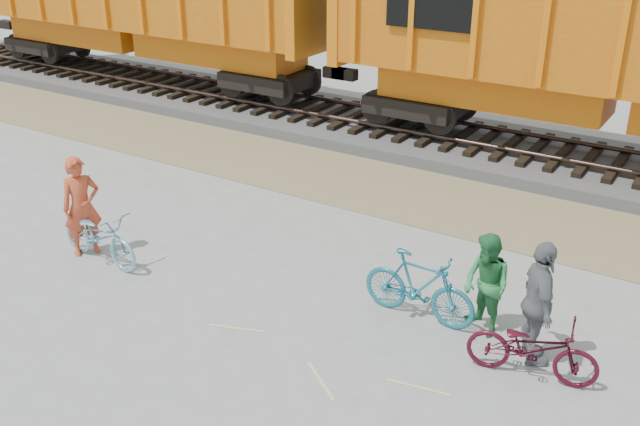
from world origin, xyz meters
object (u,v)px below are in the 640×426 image
at_px(person_solo, 82,206).
at_px(person_man, 486,285).
at_px(bicycle_maroon, 532,348).
at_px(bicycle_blue, 99,236).
at_px(hopper_car_center, 633,50).
at_px(person_woman, 538,304).
at_px(bicycle_teal, 419,287).

distance_m(person_solo, person_man, 7.35).
bearing_deg(person_solo, bicycle_maroon, -55.15).
bearing_deg(bicycle_blue, person_man, -73.12).
distance_m(bicycle_blue, bicycle_maroon, 7.71).
bearing_deg(person_man, hopper_car_center, 120.06).
bearing_deg(bicycle_blue, hopper_car_center, -32.82).
bearing_deg(person_woman, bicycle_teal, 55.90).
relative_size(hopper_car_center, bicycle_blue, 7.28).
bearing_deg(person_woman, person_man, 39.02).
relative_size(hopper_car_center, bicycle_teal, 7.42).
height_order(bicycle_blue, person_woman, person_woman).
distance_m(hopper_car_center, person_solo, 12.07).
xyz_separation_m(bicycle_blue, person_woman, (7.57, 1.24, 0.44)).
relative_size(bicycle_teal, person_woman, 1.00).
bearing_deg(hopper_car_center, person_woman, -85.60).
height_order(hopper_car_center, bicycle_teal, hopper_car_center).
bearing_deg(bicycle_maroon, person_woman, 3.73).
relative_size(bicycle_teal, person_solo, 1.00).
distance_m(bicycle_maroon, person_man, 1.26).
relative_size(bicycle_blue, person_solo, 1.02).
bearing_deg(bicycle_blue, bicycle_teal, -72.79).
relative_size(bicycle_maroon, person_woman, 0.95).
bearing_deg(hopper_car_center, bicycle_blue, -126.49).
xyz_separation_m(bicycle_blue, person_solo, (-0.50, 0.10, 0.44)).
relative_size(person_solo, person_man, 1.16).
height_order(bicycle_blue, person_solo, person_solo).
distance_m(bicycle_blue, bicycle_teal, 5.86).
distance_m(bicycle_teal, person_man, 1.05).
distance_m(bicycle_maroon, person_solo, 8.21).
relative_size(hopper_car_center, bicycle_maroon, 7.82).
height_order(bicycle_blue, person_man, person_man).
bearing_deg(person_woman, bicycle_blue, 69.26).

